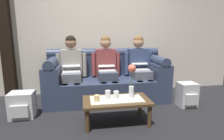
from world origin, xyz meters
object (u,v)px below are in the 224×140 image
(flower_vase, at_px, (132,77))
(cup_near_right, at_px, (108,95))
(couch, at_px, (106,80))
(cup_far_center, at_px, (97,98))
(coffee_table, at_px, (116,102))
(backpack_right, at_px, (187,95))
(person_middle, at_px, (106,65))
(cup_near_left, at_px, (116,95))
(person_left, at_px, (71,66))
(backpack_left, at_px, (22,105))
(person_right, at_px, (139,64))

(flower_vase, distance_m, cup_near_right, 0.41)
(couch, relative_size, cup_far_center, 27.11)
(coffee_table, relative_size, flower_vase, 1.96)
(backpack_right, bearing_deg, couch, 155.04)
(person_middle, relative_size, cup_near_left, 12.24)
(person_middle, bearing_deg, cup_near_left, -90.06)
(person_left, height_order, backpack_left, person_left)
(coffee_table, height_order, cup_far_center, cup_far_center)
(backpack_right, bearing_deg, backpack_left, 179.89)
(person_right, height_order, cup_far_center, person_right)
(backpack_right, relative_size, backpack_left, 1.06)
(cup_near_right, relative_size, backpack_left, 0.29)
(flower_vase, relative_size, backpack_left, 1.22)
(person_middle, distance_m, backpack_right, 1.53)
(person_middle, bearing_deg, backpack_left, -155.88)
(coffee_table, distance_m, cup_near_right, 0.16)
(person_left, xyz_separation_m, person_middle, (0.65, 0.00, -0.00))
(flower_vase, xyz_separation_m, cup_near_right, (-0.33, 0.01, -0.24))
(person_middle, bearing_deg, backpack_right, -24.83)
(person_left, distance_m, flower_vase, 1.32)
(cup_far_center, bearing_deg, person_middle, 75.36)
(couch, height_order, cup_near_right, couch)
(backpack_right, bearing_deg, flower_vase, -161.10)
(person_middle, relative_size, flower_vase, 2.58)
(couch, bearing_deg, person_middle, -90.00)
(person_middle, xyz_separation_m, cup_far_center, (-0.28, -1.06, -0.26))
(couch, distance_m, flower_vase, 1.06)
(person_left, height_order, person_right, same)
(person_right, xyz_separation_m, cup_near_left, (-0.65, -0.99, -0.25))
(couch, relative_size, backpack_right, 5.37)
(flower_vase, distance_m, backpack_right, 1.26)
(backpack_right, height_order, backpack_left, backpack_right)
(cup_far_center, bearing_deg, person_left, 109.37)
(person_left, xyz_separation_m, backpack_right, (1.98, -0.62, -0.45))
(cup_near_right, distance_m, backpack_right, 1.51)
(flower_vase, relative_size, cup_far_center, 5.77)
(person_right, relative_size, flower_vase, 2.58)
(person_right, bearing_deg, cup_near_right, -127.88)
(cup_near_left, relative_size, cup_near_right, 0.87)
(person_left, distance_m, person_middle, 0.65)
(backpack_left, bearing_deg, backpack_right, -0.11)
(cup_near_left, relative_size, cup_far_center, 1.22)
(cup_far_center, bearing_deg, coffee_table, 9.27)
(cup_near_right, xyz_separation_m, backpack_right, (1.45, 0.37, -0.21))
(person_left, distance_m, cup_far_center, 1.15)
(flower_vase, xyz_separation_m, cup_far_center, (-0.49, -0.06, -0.25))
(person_right, height_order, cup_near_right, person_right)
(flower_vase, bearing_deg, person_middle, 102.29)
(coffee_table, height_order, backpack_right, backpack_right)
(person_left, relative_size, cup_far_center, 14.88)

